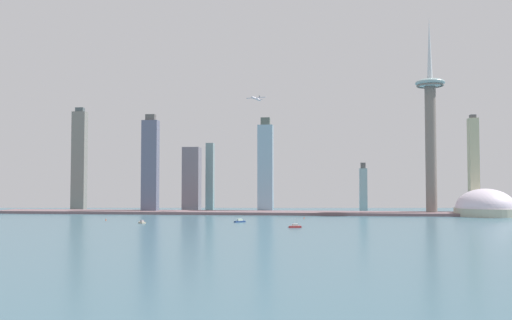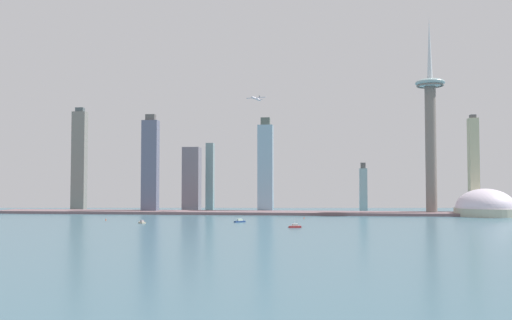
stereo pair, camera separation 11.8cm
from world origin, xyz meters
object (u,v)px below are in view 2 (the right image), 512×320
Objects in this scene: skyscraper_6 at (265,167)px; airplane at (256,98)px; boat_0 at (295,226)px; boat_2 at (240,221)px; stadium_dome at (485,209)px; channel_buoy_0 at (304,218)px; skyscraper_0 at (79,160)px; skyscraper_3 at (210,177)px; channel_buoy_1 at (106,219)px; observation_tower at (430,120)px; skyscraper_5 at (192,179)px; skyscraper_2 at (150,165)px; skyscraper_4 at (474,165)px; skyscraper_1 at (363,189)px; boat_3 at (142,222)px.

airplane reaches higher than skyscraper_6.
boat_0 is 1.02× the size of boat_2.
stadium_dome reaches higher than channel_buoy_0.
skyscraper_0 reaches higher than boat_2.
skyscraper_6 is (332.19, -48.24, -15.57)m from skyscraper_0.
skyscraper_3 is 259.18m from channel_buoy_0.
observation_tower is at bearing 21.39° from channel_buoy_1.
boat_2 is at bearing -145.50° from observation_tower.
skyscraper_3 is 0.76× the size of skyscraper_6.
airplane is (-13.03, -19.85, 107.33)m from skyscraper_6.
stadium_dome reaches higher than channel_buoy_1.
skyscraper_0 is 216.50m from skyscraper_5.
channel_buoy_0 is (163.54, -193.16, -55.82)m from skyscraper_3.
skyscraper_3 is at bearing 153.57° from skyscraper_6.
skyscraper_2 reaches higher than skyscraper_4.
skyscraper_1 is at bearing 62.21° from channel_buoy_0.
skyscraper_6 is 4.65× the size of airplane.
skyscraper_2 is 274.04m from channel_buoy_0.
observation_tower is 153.15m from skyscraper_1.
skyscraper_5 is (-277.38, -20.17, 15.58)m from skyscraper_1.
boat_3 is at bearing -135.23° from skyscraper_1.
skyscraper_5 reaches higher than boat_0.
boat_3 is 3.88× the size of channel_buoy_0.
airplane is (167.47, 183.32, 177.61)m from channel_buoy_1.
channel_buoy_0 is at bearing -151.85° from skyscraper_4.
skyscraper_1 is (-93.17, 64.97, -102.73)m from observation_tower.
skyscraper_6 is 109.93m from airplane.
channel_buoy_0 is at bearing 13.68° from channel_buoy_1.
channel_buoy_0 is at bearing -25.85° from skyscraper_0.
skyscraper_6 is 11.39× the size of boat_2.
boat_2 is 1.15× the size of boat_3.
stadium_dome is at bearing -89.09° from skyscraper_4.
observation_tower is at bearing -8.05° from skyscraper_6.
observation_tower reaches higher than airplane.
skyscraper_0 reaches higher than skyscraper_2.
boat_3 is 0.36× the size of airplane.
boat_0 is 1.17× the size of boat_3.
channel_buoy_0 is at bearing -117.79° from skyscraper_1.
skyscraper_4 is at bearing 21.36° from observation_tower.
skyscraper_1 is at bearing 34.75° from channel_buoy_1.
skyscraper_0 is 338.99m from airplane.
skyscraper_2 is 182.34m from channel_buoy_1.
skyscraper_1 is 410.31m from channel_buoy_1.
observation_tower reaches higher than boat_3.
boat_3 is at bearing -89.67° from skyscraper_5.
channel_buoy_1 is at bearing -91.08° from skyscraper_2.
skyscraper_3 is at bearing 165.41° from stadium_dome.
skyscraper_4 reaches higher than skyscraper_5.
skyscraper_0 is 1.16× the size of skyscraper_2.
boat_0 is at bearing -58.61° from skyscraper_5.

